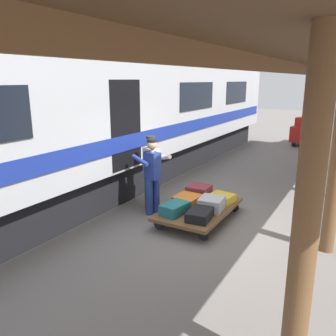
{
  "coord_description": "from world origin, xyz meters",
  "views": [
    {
      "loc": [
        -2.41,
        6.23,
        2.95
      ],
      "look_at": [
        1.09,
        0.19,
        1.15
      ],
      "focal_mm": 36.73,
      "sensor_mm": 36.0,
      "label": 1
    }
  ],
  "objects_px": {
    "suitcase_gray_aluminum": "(211,204)",
    "train_car": "(77,117)",
    "suitcase_yellow_case": "(222,198)",
    "suitcase_burgundy_valise": "(199,192)",
    "porter_in_overalls": "(152,174)",
    "luggage_cart": "(199,209)",
    "baggage_tug": "(307,132)",
    "porter_by_door": "(152,169)",
    "suitcase_orange_carryall": "(188,200)",
    "suitcase_black_hardshell": "(200,215)",
    "suitcase_teal_softside": "(175,209)"
  },
  "relations": [
    {
      "from": "suitcase_burgundy_valise",
      "to": "baggage_tug",
      "type": "relative_size",
      "value": 0.27
    },
    {
      "from": "suitcase_gray_aluminum",
      "to": "baggage_tug",
      "type": "bearing_deg",
      "value": -91.65
    },
    {
      "from": "suitcase_orange_carryall",
      "to": "suitcase_gray_aluminum",
      "type": "bearing_deg",
      "value": 180.0
    },
    {
      "from": "suitcase_burgundy_valise",
      "to": "suitcase_black_hardshell",
      "type": "bearing_deg",
      "value": 115.81
    },
    {
      "from": "suitcase_teal_softside",
      "to": "train_car",
      "type": "bearing_deg",
      "value": -8.93
    },
    {
      "from": "suitcase_gray_aluminum",
      "to": "porter_in_overalls",
      "type": "xyz_separation_m",
      "value": [
        1.37,
        0.17,
        0.51
      ]
    },
    {
      "from": "porter_by_door",
      "to": "suitcase_yellow_case",
      "type": "bearing_deg",
      "value": -165.2
    },
    {
      "from": "porter_in_overalls",
      "to": "baggage_tug",
      "type": "distance_m",
      "value": 10.7
    },
    {
      "from": "luggage_cart",
      "to": "suitcase_burgundy_valise",
      "type": "height_order",
      "value": "suitcase_burgundy_valise"
    },
    {
      "from": "suitcase_yellow_case",
      "to": "suitcase_burgundy_valise",
      "type": "bearing_deg",
      "value": 0.0
    },
    {
      "from": "porter_in_overalls",
      "to": "baggage_tug",
      "type": "bearing_deg",
      "value": -98.97
    },
    {
      "from": "suitcase_gray_aluminum",
      "to": "suitcase_black_hardshell",
      "type": "distance_m",
      "value": 0.58
    },
    {
      "from": "suitcase_gray_aluminum",
      "to": "baggage_tug",
      "type": "height_order",
      "value": "baggage_tug"
    },
    {
      "from": "train_car",
      "to": "suitcase_burgundy_valise",
      "type": "bearing_deg",
      "value": -167.22
    },
    {
      "from": "suitcase_gray_aluminum",
      "to": "porter_by_door",
      "type": "height_order",
      "value": "porter_by_door"
    },
    {
      "from": "train_car",
      "to": "baggage_tug",
      "type": "distance_m",
      "value": 11.29
    },
    {
      "from": "luggage_cart",
      "to": "suitcase_gray_aluminum",
      "type": "relative_size",
      "value": 3.97
    },
    {
      "from": "train_car",
      "to": "suitcase_burgundy_valise",
      "type": "relative_size",
      "value": 42.55
    },
    {
      "from": "luggage_cart",
      "to": "porter_by_door",
      "type": "bearing_deg",
      "value": -7.06
    },
    {
      "from": "suitcase_yellow_case",
      "to": "porter_in_overalls",
      "type": "xyz_separation_m",
      "value": [
        1.37,
        0.75,
        0.55
      ]
    },
    {
      "from": "train_car",
      "to": "luggage_cart",
      "type": "distance_m",
      "value": 3.77
    },
    {
      "from": "luggage_cart",
      "to": "suitcase_black_hardshell",
      "type": "bearing_deg",
      "value": 115.81
    },
    {
      "from": "suitcase_orange_carryall",
      "to": "porter_in_overalls",
      "type": "distance_m",
      "value": 0.98
    },
    {
      "from": "suitcase_yellow_case",
      "to": "suitcase_orange_carryall",
      "type": "bearing_deg",
      "value": 45.95
    },
    {
      "from": "luggage_cart",
      "to": "suitcase_gray_aluminum",
      "type": "height_order",
      "value": "suitcase_gray_aluminum"
    },
    {
      "from": "suitcase_yellow_case",
      "to": "suitcase_orange_carryall",
      "type": "relative_size",
      "value": 0.93
    },
    {
      "from": "train_car",
      "to": "baggage_tug",
      "type": "height_order",
      "value": "train_car"
    },
    {
      "from": "luggage_cart",
      "to": "baggage_tug",
      "type": "height_order",
      "value": "baggage_tug"
    },
    {
      "from": "luggage_cart",
      "to": "suitcase_yellow_case",
      "type": "xyz_separation_m",
      "value": [
        -0.28,
        -0.58,
        0.13
      ]
    },
    {
      "from": "luggage_cart",
      "to": "suitcase_teal_softside",
      "type": "height_order",
      "value": "suitcase_teal_softside"
    },
    {
      "from": "luggage_cart",
      "to": "suitcase_orange_carryall",
      "type": "distance_m",
      "value": 0.32
    },
    {
      "from": "suitcase_black_hardshell",
      "to": "porter_in_overalls",
      "type": "xyz_separation_m",
      "value": [
        1.37,
        -0.41,
        0.55
      ]
    },
    {
      "from": "suitcase_burgundy_valise",
      "to": "baggage_tug",
      "type": "height_order",
      "value": "baggage_tug"
    },
    {
      "from": "suitcase_orange_carryall",
      "to": "suitcase_yellow_case",
      "type": "bearing_deg",
      "value": -134.05
    },
    {
      "from": "suitcase_gray_aluminum",
      "to": "suitcase_orange_carryall",
      "type": "distance_m",
      "value": 0.56
    },
    {
      "from": "luggage_cart",
      "to": "baggage_tug",
      "type": "xyz_separation_m",
      "value": [
        -0.58,
        -10.39,
        0.38
      ]
    },
    {
      "from": "baggage_tug",
      "to": "train_car",
      "type": "bearing_deg",
      "value": 69.72
    },
    {
      "from": "luggage_cart",
      "to": "porter_in_overalls",
      "type": "relative_size",
      "value": 1.24
    },
    {
      "from": "porter_by_door",
      "to": "train_car",
      "type": "bearing_deg",
      "value": 7.61
    },
    {
      "from": "suitcase_gray_aluminum",
      "to": "porter_in_overalls",
      "type": "height_order",
      "value": "porter_in_overalls"
    },
    {
      "from": "suitcase_gray_aluminum",
      "to": "suitcase_black_hardshell",
      "type": "bearing_deg",
      "value": 90.0
    },
    {
      "from": "suitcase_teal_softside",
      "to": "suitcase_burgundy_valise",
      "type": "height_order",
      "value": "suitcase_burgundy_valise"
    },
    {
      "from": "suitcase_burgundy_valise",
      "to": "suitcase_gray_aluminum",
      "type": "bearing_deg",
      "value": 134.05
    },
    {
      "from": "train_car",
      "to": "suitcase_black_hardshell",
      "type": "distance_m",
      "value": 3.98
    },
    {
      "from": "train_car",
      "to": "suitcase_black_hardshell",
      "type": "xyz_separation_m",
      "value": [
        -3.58,
        0.47,
        -1.68
      ]
    },
    {
      "from": "suitcase_orange_carryall",
      "to": "porter_in_overalls",
      "type": "height_order",
      "value": "porter_in_overalls"
    },
    {
      "from": "suitcase_gray_aluminum",
      "to": "train_car",
      "type": "bearing_deg",
      "value": 1.68
    },
    {
      "from": "suitcase_orange_carryall",
      "to": "suitcase_burgundy_valise",
      "type": "relative_size",
      "value": 1.12
    },
    {
      "from": "train_car",
      "to": "suitcase_gray_aluminum",
      "type": "bearing_deg",
      "value": -178.32
    },
    {
      "from": "suitcase_yellow_case",
      "to": "porter_by_door",
      "type": "relative_size",
      "value": 0.3
    }
  ]
}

